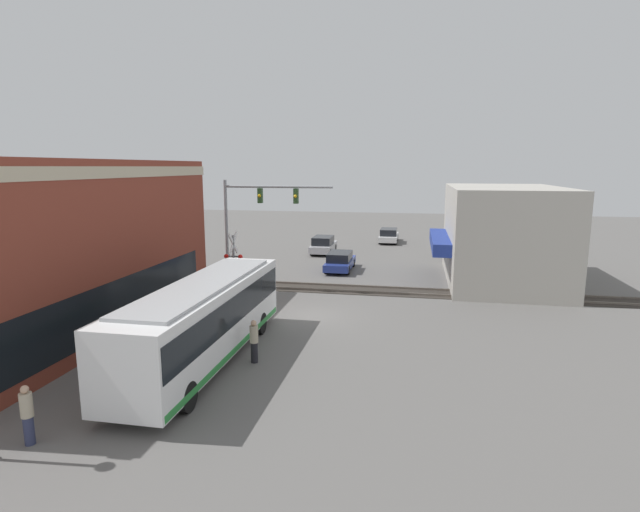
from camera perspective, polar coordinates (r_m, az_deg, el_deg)
The scene contains 12 objects.
ground_plane at distance 26.19m, azimuth -1.17°, elevation -6.85°, with size 120.00×120.00×0.00m, color #605E5B.
brick_building at distance 26.97m, azimuth -31.71°, elevation 0.81°, with size 18.30×10.97×7.98m.
shop_building at distance 35.56m, azimuth 20.06°, elevation 2.31°, with size 11.82×8.19×6.38m.
city_bus at distance 20.29m, azimuth -13.10°, elevation -6.93°, with size 11.66×2.59×3.24m.
traffic_signal_gantry at distance 31.05m, azimuth -7.52°, elevation 5.08°, with size 0.42×6.85×6.87m.
crossing_signal at distance 30.72m, azimuth -9.86°, elevation -0.05°, with size 1.41×1.18×3.81m.
rail_track_near at distance 31.86m, azimuth 1.09°, elevation -3.70°, with size 2.60×60.00×0.15m.
parked_car_blue at distance 37.31m, azimuth 2.30°, elevation -0.66°, with size 4.72×1.82×1.41m.
parked_car_silver at distance 44.69m, azimuth 0.38°, elevation 1.22°, with size 4.59×1.82×1.54m.
parked_car_white at distance 51.64m, azimuth 7.86°, elevation 2.29°, with size 4.74×1.82×1.43m.
pedestrian_by_lamp at distance 16.63m, azimuth -30.46°, elevation -15.35°, with size 0.34×0.34×1.75m.
pedestrian_near_bus at distance 20.13m, azimuth -7.54°, elevation -9.60°, with size 0.34×0.34×1.74m.
Camera 1 is at (-24.48, -5.25, 7.67)m, focal length 28.00 mm.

